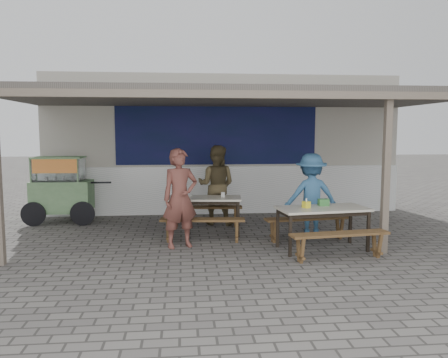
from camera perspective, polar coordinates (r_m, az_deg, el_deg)
ground at (r=8.26m, az=2.17°, el=-8.31°), size 60.00×60.00×0.00m
back_wall at (r=11.56m, az=-0.15°, el=4.47°), size 9.00×1.28×3.50m
warung_roof at (r=8.91m, az=1.57°, el=10.36°), size 9.00×4.21×2.81m
table_left at (r=8.84m, az=-2.60°, el=-2.91°), size 1.54×0.79×0.75m
bench_left_street at (r=8.22m, az=-2.82°, el=-5.93°), size 1.60×0.43×0.45m
bench_left_wall at (r=9.57m, az=-2.39°, el=-4.20°), size 1.60×0.43×0.45m
table_right at (r=7.84m, az=12.75°, el=-4.19°), size 1.63×0.93×0.75m
bench_right_street at (r=7.34m, az=14.87°, el=-7.60°), size 1.67×0.48×0.45m
bench_right_wall at (r=8.49m, az=10.81°, el=-5.64°), size 1.67×0.48×0.45m
vendor_cart at (r=10.55m, az=-20.51°, el=-0.99°), size 1.91×0.76×1.51m
patron_street_side at (r=7.81m, az=-5.75°, el=-2.52°), size 0.75×0.62×1.78m
patron_wall_side at (r=9.72m, az=-1.00°, el=-0.79°), size 1.02×0.90×1.77m
patron_right_table at (r=8.65m, az=11.28°, el=-2.18°), size 1.08×0.64×1.65m
tissue_box at (r=7.74m, az=10.69°, el=-3.30°), size 0.15×0.15×0.11m
donation_box at (r=8.02m, az=12.86°, el=-2.98°), size 0.19×0.13×0.12m
condiment_jar at (r=8.86m, az=-0.13°, el=-2.05°), size 0.09×0.09×0.10m
condiment_bowl at (r=8.95m, az=-4.79°, el=-2.14°), size 0.25×0.25×0.05m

